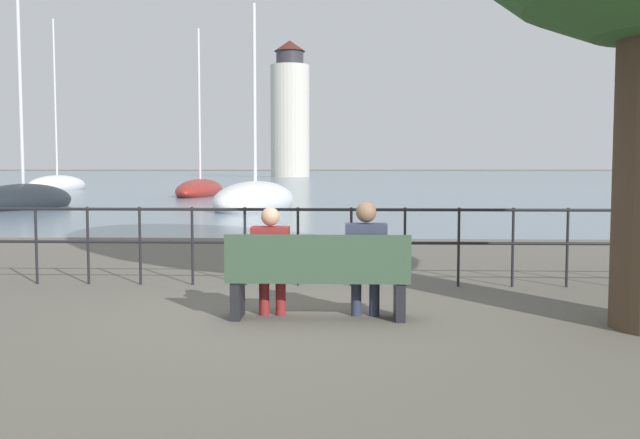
# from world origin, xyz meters

# --- Properties ---
(ground_plane) EXTENTS (1000.00, 1000.00, 0.00)m
(ground_plane) POSITION_xyz_m (0.00, 0.00, 0.00)
(ground_plane) COLOR #605B51
(harbor_water) EXTENTS (600.00, 300.00, 0.01)m
(harbor_water) POSITION_xyz_m (0.00, 158.37, 0.00)
(harbor_water) COLOR slate
(harbor_water) RESTS_ON ground_plane
(park_bench) EXTENTS (1.90, 0.45, 0.90)m
(park_bench) POSITION_xyz_m (0.00, -0.06, 0.44)
(park_bench) COLOR #334C38
(park_bench) RESTS_ON ground_plane
(seated_person_left) EXTENTS (0.39, 0.35, 1.17)m
(seated_person_left) POSITION_xyz_m (-0.50, 0.02, 0.64)
(seated_person_left) COLOR maroon
(seated_person_left) RESTS_ON ground_plane
(seated_person_right) EXTENTS (0.43, 0.35, 1.22)m
(seated_person_right) POSITION_xyz_m (0.50, 0.01, 0.67)
(seated_person_right) COLOR #2D3347
(seated_person_right) RESTS_ON ground_plane
(promenade_railing) EXTENTS (12.13, 0.04, 1.05)m
(promenade_railing) POSITION_xyz_m (0.00, 2.08, 0.69)
(promenade_railing) COLOR black
(promenade_railing) RESTS_ON ground_plane
(sailboat_0) EXTENTS (3.25, 5.63, 8.74)m
(sailboat_0) POSITION_xyz_m (-12.19, 19.61, 0.32)
(sailboat_0) COLOR black
(sailboat_0) RESTS_ON ground_plane
(sailboat_1) EXTENTS (3.27, 6.53, 12.27)m
(sailboat_1) POSITION_xyz_m (-20.05, 41.87, 0.36)
(sailboat_1) COLOR white
(sailboat_1) RESTS_ON ground_plane
(sailboat_2) EXTENTS (2.24, 8.59, 9.73)m
(sailboat_2) POSITION_xyz_m (-8.07, 32.82, 0.30)
(sailboat_2) COLOR maroon
(sailboat_2) RESTS_ON ground_plane
(sailboat_3) EXTENTS (3.68, 6.43, 8.15)m
(sailboat_3) POSITION_xyz_m (-3.21, 19.60, 0.33)
(sailboat_3) COLOR white
(sailboat_3) RESTS_ON ground_plane
(harbor_lighthouse) EXTENTS (6.37, 6.37, 22.25)m
(harbor_lighthouse) POSITION_xyz_m (-9.17, 110.14, 10.35)
(harbor_lighthouse) COLOR beige
(harbor_lighthouse) RESTS_ON ground_plane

